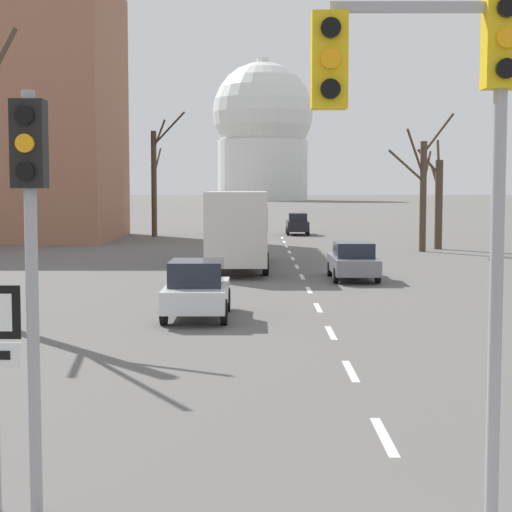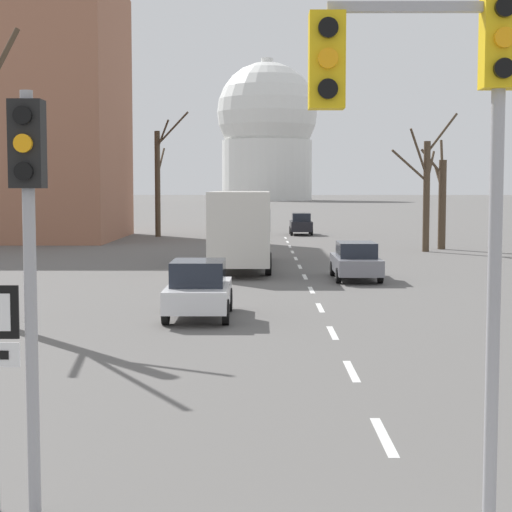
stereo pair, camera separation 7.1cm
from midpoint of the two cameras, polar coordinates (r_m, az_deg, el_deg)
lane_stripe_1 at (r=13.02m, az=8.67°, el=-11.81°), size 0.16×2.00×0.01m
lane_stripe_2 at (r=17.34m, az=6.50°, el=-7.62°), size 0.16×2.00×0.01m
lane_stripe_3 at (r=21.74m, az=5.21°, el=-5.12°), size 0.16×2.00×0.01m
lane_stripe_4 at (r=26.17m, az=4.37°, el=-3.46°), size 0.16×2.00×0.01m
lane_stripe_5 at (r=30.63m, az=3.78°, el=-2.27°), size 0.16×2.00×0.01m
lane_stripe_6 at (r=35.09m, az=3.33°, el=-1.39°), size 0.16×2.00×0.01m
lane_stripe_7 at (r=39.56m, az=2.99°, el=-0.71°), size 0.16×2.00×0.01m
lane_stripe_8 at (r=44.04m, az=2.71°, el=-0.17°), size 0.16×2.00×0.01m
lane_stripe_9 at (r=48.52m, az=2.49°, el=0.27°), size 0.16×2.00×0.01m
lane_stripe_10 at (r=53.01m, az=2.31°, el=0.64°), size 0.16×2.00×0.01m
lane_stripe_11 at (r=57.50m, az=2.15°, el=0.95°), size 0.16×2.00×0.01m
lane_stripe_12 at (r=61.99m, az=2.01°, el=1.22°), size 0.16×2.00×0.01m
traffic_signal_near_left at (r=9.69m, az=-14.71°, el=2.28°), size 0.36×0.34×4.72m
traffic_signal_centre_tall at (r=8.93m, az=12.43°, el=8.77°), size 2.09×0.34×5.72m
sedan_near_left at (r=24.02m, az=-3.75°, el=-2.20°), size 1.79×4.03×1.64m
sedan_near_right at (r=66.00m, az=3.05°, el=2.14°), size 1.70×3.95×1.68m
sedan_mid_centre at (r=34.17m, az=6.72°, el=-0.31°), size 1.78×4.42×1.51m
city_bus at (r=38.71m, az=-0.94°, el=2.21°), size 2.66×10.80×3.48m
bare_tree_left_near at (r=63.85m, az=-6.47°, el=5.15°), size 2.71×4.54×9.08m
bare_tree_right_near at (r=49.59m, az=11.32°, el=4.42°), size 3.80×2.42×7.84m
bare_tree_right_far at (r=51.82m, az=12.31°, el=3.70°), size 1.38×1.51×6.51m
capitol_dome at (r=239.93m, az=0.75°, el=8.30°), size 27.76×27.76×39.22m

